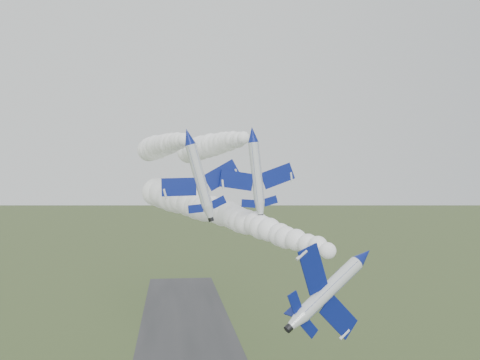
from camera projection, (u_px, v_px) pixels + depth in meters
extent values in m
cylinder|color=silver|center=(363.00, 256.00, 52.81)|extent=(4.94, 8.08, 1.96)
cone|color=navy|center=(402.00, 263.00, 48.50)|extent=(2.63, 2.69, 1.96)
cone|color=silver|center=(331.00, 251.00, 56.97)|extent=(2.48, 2.34, 1.96)
cylinder|color=black|center=(325.00, 250.00, 57.78)|extent=(1.14, 0.91, 0.99)
ellipsoid|color=black|center=(382.00, 255.00, 51.29)|extent=(2.28, 3.02, 1.31)
cube|color=navy|center=(345.00, 233.00, 52.64)|extent=(3.17, 3.06, 3.73)
cube|color=navy|center=(368.00, 279.00, 54.16)|extent=(3.17, 3.06, 3.73)
cube|color=navy|center=(331.00, 240.00, 55.83)|extent=(1.43, 1.39, 1.64)
cube|color=navy|center=(343.00, 264.00, 56.64)|extent=(1.43, 1.39, 1.64)
cube|color=navy|center=(345.00, 245.00, 56.57)|extent=(2.26, 2.11, 1.22)
cylinder|color=silver|center=(188.00, 137.00, 68.68)|extent=(2.62, 8.27, 1.79)
cone|color=navy|center=(194.00, 133.00, 63.69)|extent=(2.00, 2.30, 1.79)
cone|color=silver|center=(183.00, 140.00, 73.48)|extent=(1.96, 1.92, 1.79)
cylinder|color=black|center=(183.00, 141.00, 74.42)|extent=(0.96, 0.67, 0.91)
ellipsoid|color=black|center=(189.00, 131.00, 66.62)|extent=(1.47, 2.89, 1.19)
cube|color=navy|center=(166.00, 144.00, 68.78)|extent=(4.54, 2.76, 1.32)
cube|color=navy|center=(209.00, 133.00, 70.09)|extent=(4.54, 2.76, 1.32)
cube|color=navy|center=(173.00, 142.00, 72.28)|extent=(1.99, 1.25, 0.61)
cube|color=navy|center=(195.00, 137.00, 72.98)|extent=(1.99, 1.25, 0.61)
cube|color=navy|center=(182.00, 130.00, 72.34)|extent=(0.84, 1.61, 2.08)
cylinder|color=silver|center=(253.00, 135.00, 70.19)|extent=(2.40, 8.02, 1.55)
cone|color=navy|center=(263.00, 131.00, 65.34)|extent=(1.77, 2.22, 1.55)
cone|color=silver|center=(244.00, 138.00, 74.85)|extent=(1.72, 1.85, 1.55)
cylinder|color=black|center=(242.00, 138.00, 75.76)|extent=(0.84, 0.65, 0.79)
ellipsoid|color=black|center=(256.00, 129.00, 68.20)|extent=(1.32, 2.80, 1.03)
cube|color=navy|center=(231.00, 138.00, 70.25)|extent=(4.53, 2.71, 0.58)
cube|color=navy|center=(271.00, 135.00, 71.58)|extent=(4.53, 2.71, 0.58)
cube|color=navy|center=(235.00, 138.00, 73.67)|extent=(1.98, 1.23, 0.29)
cube|color=navy|center=(256.00, 136.00, 74.38)|extent=(1.98, 1.23, 0.29)
cube|color=navy|center=(245.00, 128.00, 73.79)|extent=(0.49, 1.53, 2.07)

